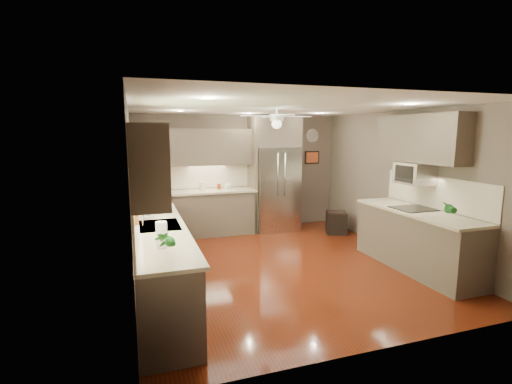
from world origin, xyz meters
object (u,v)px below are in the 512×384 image
refrigerator (275,176)px  paper_towel (162,235)px  canister_c (202,186)px  stool (336,222)px  canister_d (219,187)px  potted_plant_right (450,208)px  microwave (414,173)px  potted_plant_left (164,240)px  soap_bottle (146,212)px  bowl (228,188)px

refrigerator → paper_towel: bearing=-126.2°
canister_c → stool: canister_c is taller
canister_d → paper_towel: bearing=-111.1°
canister_d → paper_towel: 4.01m
potted_plant_right → microwave: microwave is taller
potted_plant_left → refrigerator: bearing=55.8°
refrigerator → paper_towel: size_ratio=8.40×
canister_d → soap_bottle: bearing=-123.6°
stool → potted_plant_left: bearing=-140.0°
canister_d → refrigerator: 1.24m
canister_c → potted_plant_left: size_ratio=0.60×
soap_bottle → paper_towel: paper_towel is taller
canister_c → paper_towel: bearing=-106.3°
canister_c → potted_plant_left: (-1.07, -3.95, 0.07)m
refrigerator → paper_towel: refrigerator is taller
potted_plant_right → stool: potted_plant_right is taller
paper_towel → soap_bottle: bearing=94.5°
canister_c → bowl: canister_c is taller
canister_d → microwave: bearing=-47.6°
soap_bottle → bowl: soap_bottle is taller
paper_towel → potted_plant_right: bearing=1.2°
stool → canister_c: bearing=164.1°
potted_plant_left → paper_towel: size_ratio=1.08×
canister_c → paper_towel: paper_towel is taller
soap_bottle → refrigerator: refrigerator is taller
soap_bottle → refrigerator: size_ratio=0.08×
canister_c → potted_plant_right: bearing=-52.3°
soap_bottle → refrigerator: 3.58m
potted_plant_left → paper_towel: (-0.01, 0.26, -0.02)m
soap_bottle → potted_plant_right: (3.98, -1.32, 0.05)m
refrigerator → stool: size_ratio=4.69×
soap_bottle → microwave: 4.16m
potted_plant_right → microwave: bearing=81.4°
canister_d → potted_plant_left: (-1.44, -4.00, 0.10)m
refrigerator → microwave: bearing=-63.9°
soap_bottle → paper_towel: 1.41m
bowl → refrigerator: bearing=-2.7°
paper_towel → bowl: bearing=66.2°
canister_d → stool: canister_d is taller
soap_bottle → refrigerator: bearing=39.0°
soap_bottle → bowl: size_ratio=0.97×
canister_c → canister_d: size_ratio=1.68×
canister_d → paper_towel: (-1.44, -3.74, 0.08)m
canister_d → soap_bottle: 2.81m
stool → refrigerator: bearing=146.6°
soap_bottle → microwave: microwave is taller
stool → bowl: bearing=159.9°
potted_plant_right → paper_towel: (-3.87, -0.08, -0.01)m
canister_c → stool: 2.93m
canister_c → refrigerator: 1.60m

